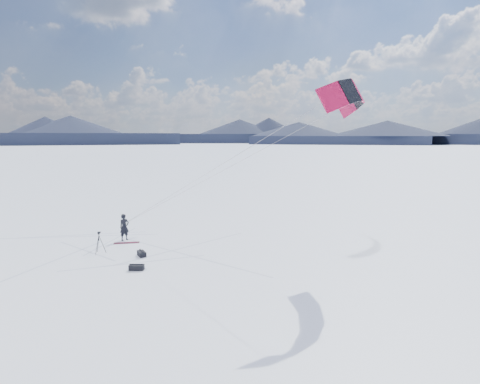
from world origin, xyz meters
The scene contains 9 objects.
ground centered at (0.00, 0.00, 0.00)m, with size 1800.00×1800.00×0.00m, color white.
horizon_hills centered at (0.00, 0.00, 4.28)m, with size 704.00×704.42×9.89m.
snow_tracks centered at (-0.41, -0.64, 0.00)m, with size 17.62×14.39×0.01m.
snowkiter centered at (-0.61, 1.83, 0.00)m, with size 0.64×0.42×1.75m, color black.
snowboard centered at (0.00, 1.35, 0.02)m, with size 1.59×0.30×0.04m, color maroon.
tripod centered at (0.18, -1.02, 0.83)m, with size 0.65×0.62×1.28m.
gear_bag_a centered at (4.19, -2.27, 0.15)m, with size 0.82×0.66×0.33m.
gear_bag_b centered at (2.76, -0.31, 0.15)m, with size 0.82×0.71×0.34m.
power_kite centered at (13.12, 3.44, 8.68)m, with size 14.97×5.78×8.44m.
Camera 1 is at (18.22, -17.09, 6.83)m, focal length 30.00 mm.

